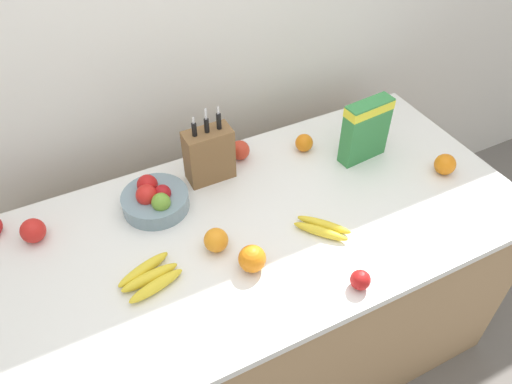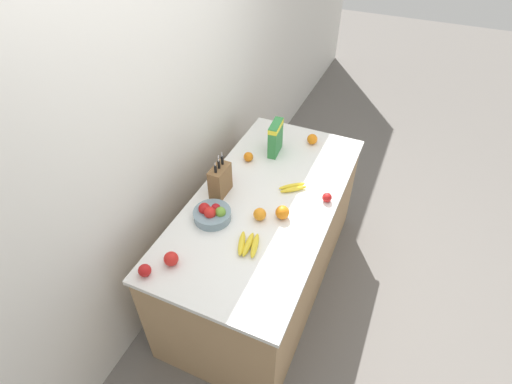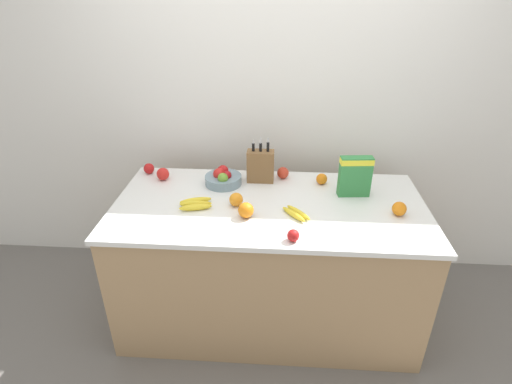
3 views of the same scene
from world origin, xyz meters
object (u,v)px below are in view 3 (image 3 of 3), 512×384
banana_bunch_right (296,213)px  orange_front_left (246,210)px  banana_bunch_left (196,204)px  cereal_box (355,175)px  orange_front_right (236,200)px  apple_near_bananas (283,173)px  orange_mid_left (399,209)px  apple_rightmost (293,235)px  knife_block (261,166)px  apple_leftmost (149,169)px  apple_front (163,174)px  orange_by_cereal (322,179)px  fruit_bowl (223,178)px

banana_bunch_right → orange_front_left: bearing=-173.6°
orange_front_left → banana_bunch_left: bearing=162.6°
cereal_box → orange_front_right: bearing=-171.0°
apple_near_bananas → orange_mid_left: (0.66, -0.43, 0.00)m
banana_bunch_right → orange_front_left: 0.28m
cereal_box → apple_near_bananas: 0.49m
apple_near_bananas → apple_rightmost: apple_near_bananas is taller
banana_bunch_right → apple_rightmost: size_ratio=2.94×
banana_bunch_right → apple_near_bananas: 0.49m
orange_mid_left → orange_front_right: (-0.93, 0.04, 0.00)m
knife_block → banana_bunch_left: knife_block is taller
banana_bunch_left → apple_leftmost: bearing=133.6°
orange_front_left → orange_front_right: bearing=118.9°
orange_mid_left → orange_front_right: 0.93m
banana_bunch_left → cereal_box: bearing=12.4°
apple_rightmost → apple_near_bananas: bearing=94.5°
apple_front → orange_front_left: size_ratio=0.94×
banana_bunch_left → banana_bunch_right: 0.59m
banana_bunch_right → apple_rightmost: 0.25m
cereal_box → orange_front_left: 0.71m
banana_bunch_left → orange_by_cereal: size_ratio=2.87×
apple_front → orange_front_left: orange_front_left is taller
fruit_bowl → orange_mid_left: (1.05, -0.32, -0.00)m
knife_block → orange_front_right: size_ratio=3.79×
fruit_bowl → banana_bunch_right: bearing=-38.2°
knife_block → banana_bunch_right: knife_block is taller
orange_front_right → orange_by_cereal: size_ratio=1.13×
apple_leftmost → apple_near_bananas: bearing=-0.8°
apple_near_bananas → apple_rightmost: 0.73m
apple_front → orange_front_right: (0.52, -0.31, -0.00)m
apple_near_bananas → apple_front: (-0.80, -0.08, 0.00)m
cereal_box → apple_leftmost: 1.38m
apple_rightmost → orange_front_right: size_ratio=0.79×
fruit_bowl → apple_front: fruit_bowl is taller
knife_block → orange_front_left: bearing=-96.8°
orange_by_cereal → orange_mid_left: bearing=-41.8°
cereal_box → apple_near_bananas: (-0.44, 0.21, -0.10)m
fruit_bowl → apple_leftmost: 0.55m
knife_block → orange_mid_left: size_ratio=3.79×
apple_front → apple_leftmost: (-0.12, 0.09, -0.01)m
knife_block → banana_bunch_right: 0.50m
orange_front_right → orange_by_cereal: orange_front_right is taller
cereal_box → banana_bunch_right: bearing=-147.8°
banana_bunch_right → orange_front_right: bearing=165.1°
apple_rightmost → orange_by_cereal: (0.19, 0.66, 0.00)m
fruit_bowl → orange_front_left: size_ratio=2.67×
apple_front → orange_front_right: apple_front is taller
cereal_box → orange_mid_left: bearing=-50.2°
knife_block → orange_front_right: 0.37m
orange_by_cereal → apple_leftmost: bearing=175.9°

